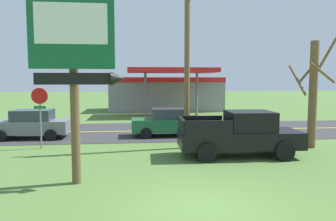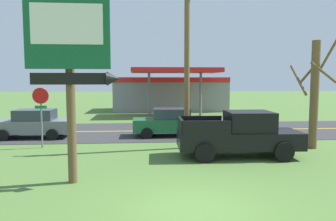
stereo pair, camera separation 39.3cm
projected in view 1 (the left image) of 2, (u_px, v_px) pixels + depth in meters
name	position (u px, v px, depth m)	size (l,w,h in m)	color
ground_plane	(201.00, 209.00, 8.38)	(180.00, 180.00, 0.00)	#4C7033
road_asphalt	(160.00, 131.00, 21.25)	(140.00, 8.00, 0.02)	#333335
road_centre_line	(160.00, 131.00, 21.25)	(126.00, 0.20, 0.01)	gold
motel_sign	(75.00, 54.00, 9.97)	(2.84, 0.54, 6.11)	brown
stop_sign	(40.00, 107.00, 15.60)	(0.80, 0.08, 2.95)	slate
utility_pole	(187.00, 46.00, 15.48)	(1.84, 0.26, 9.22)	brown
bare_tree	(313.00, 92.00, 15.78)	(1.76, 1.72, 5.43)	brown
gas_station	(165.00, 93.00, 35.81)	(12.00, 11.50, 4.40)	gray
pickup_black_parked_on_lawn	(241.00, 134.00, 14.13)	(5.27, 2.38, 1.96)	black
car_green_near_lane	(168.00, 122.00, 19.23)	(4.20, 2.00, 1.64)	#1E6038
car_grey_mid_lane	(31.00, 124.00, 18.40)	(4.20, 2.00, 1.64)	slate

